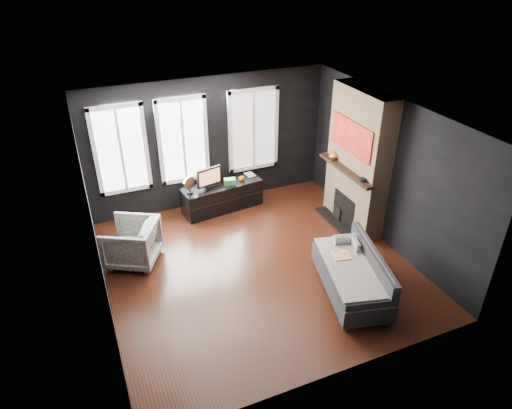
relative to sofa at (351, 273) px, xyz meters
name	(u,v)px	position (x,y,z in m)	size (l,w,h in m)	color
floor	(257,266)	(-1.10, 1.19, -0.38)	(5.00, 5.00, 0.00)	black
ceiling	(258,117)	(-1.10, 1.19, 2.32)	(5.00, 5.00, 0.00)	white
wall_back	(209,143)	(-1.10, 3.69, 0.97)	(5.00, 0.02, 2.70)	black
wall_left	(95,232)	(-3.60, 1.19, 0.97)	(0.02, 5.00, 2.70)	black
wall_right	(387,171)	(1.40, 1.19, 0.97)	(0.02, 5.00, 2.70)	black
windows	(184,96)	(-1.55, 3.65, 2.00)	(4.00, 0.16, 1.76)	white
fireplace	(358,160)	(1.20, 1.79, 0.97)	(0.70, 1.62, 2.70)	#93724C
sofa	(351,273)	(0.00, 0.00, 0.00)	(0.88, 1.76, 0.76)	#252528
stripe_pillow	(355,247)	(0.29, 0.37, 0.17)	(0.06, 0.28, 0.28)	gray
armchair	(131,241)	(-3.05, 2.17, 0.05)	(0.83, 0.78, 0.86)	silver
media_console	(222,197)	(-1.01, 3.29, -0.09)	(1.67, 0.52, 0.57)	black
monitor	(209,177)	(-1.28, 3.24, 0.44)	(0.56, 0.12, 0.50)	black
desk_fan	(189,185)	(-1.71, 3.18, 0.38)	(0.26, 0.26, 0.37)	#A9A9A9
mug	(242,178)	(-0.57, 3.28, 0.25)	(0.11, 0.09, 0.11)	orange
book	(246,171)	(-0.40, 3.46, 0.32)	(0.18, 0.02, 0.24)	#BBAB90
storage_box	(230,182)	(-0.85, 3.22, 0.26)	(0.23, 0.15, 0.13)	#377F39
mantel_vase	(334,155)	(0.95, 2.24, 0.94)	(0.17, 0.18, 0.17)	gold
mantel_clock	(363,180)	(0.95, 1.24, 0.87)	(0.13, 0.13, 0.04)	black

